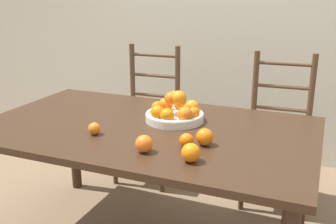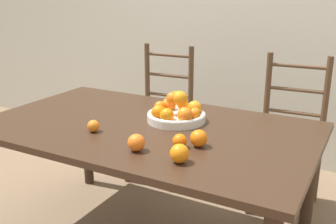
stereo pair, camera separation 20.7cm
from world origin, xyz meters
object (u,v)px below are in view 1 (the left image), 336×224
object	(u,v)px
orange_loose_3	(144,144)
chair_right	(278,135)
fruit_bowl	(175,112)
orange_loose_2	(191,153)
orange_loose_0	(94,129)
orange_loose_4	(205,137)
orange_loose_1	(186,140)
chair_left	(149,118)

from	to	relation	value
orange_loose_3	chair_right	bearing A→B (deg)	68.70
fruit_bowl	orange_loose_2	bearing A→B (deg)	-61.40
fruit_bowl	orange_loose_0	bearing A→B (deg)	-129.63
orange_loose_0	orange_loose_2	xyz separation A→B (m)	(0.55, -0.12, 0.01)
fruit_bowl	orange_loose_3	xyz separation A→B (m)	(0.03, -0.46, -0.01)
orange_loose_4	orange_loose_2	bearing A→B (deg)	-89.59
orange_loose_1	orange_loose_3	bearing A→B (deg)	-140.73
orange_loose_3	chair_right	xyz separation A→B (m)	(0.45, 1.16, -0.30)
orange_loose_0	chair_right	world-z (taller)	chair_right
fruit_bowl	orange_loose_4	world-z (taller)	fruit_bowl
orange_loose_1	orange_loose_3	xyz separation A→B (m)	(-0.15, -0.13, 0.01)
chair_right	fruit_bowl	bearing A→B (deg)	-127.74
orange_loose_1	chair_left	xyz separation A→B (m)	(-0.68, 1.03, -0.29)
chair_left	orange_loose_1	bearing A→B (deg)	-59.45
orange_loose_4	chair_right	bearing A→B (deg)	76.98
chair_left	orange_loose_2	bearing A→B (deg)	-60.25
orange_loose_2	chair_left	world-z (taller)	chair_left
orange_loose_3	orange_loose_4	bearing A→B (deg)	38.81
orange_loose_4	chair_right	xyz separation A→B (m)	(0.23, 0.97, -0.30)
orange_loose_2	chair_right	world-z (taller)	chair_right
fruit_bowl	chair_right	bearing A→B (deg)	55.13
chair_right	orange_loose_3	bearing A→B (deg)	-114.17
orange_loose_0	orange_loose_3	size ratio (longest dim) A/B	0.79
fruit_bowl	orange_loose_2	size ratio (longest dim) A/B	3.95
orange_loose_0	chair_left	distance (m)	1.11
orange_loose_4	orange_loose_0	bearing A→B (deg)	-172.20
fruit_bowl	orange_loose_4	size ratio (longest dim) A/B	3.99
fruit_bowl	chair_right	distance (m)	0.90
orange_loose_1	orange_loose_3	distance (m)	0.20
chair_right	orange_loose_2	bearing A→B (deg)	-103.66
orange_loose_1	chair_right	size ratio (longest dim) A/B	0.06
orange_loose_4	chair_right	distance (m)	1.04
fruit_bowl	orange_loose_4	distance (m)	0.38
fruit_bowl	orange_loose_4	xyz separation A→B (m)	(0.26, -0.28, -0.01)
fruit_bowl	orange_loose_3	size ratio (longest dim) A/B	4.08
orange_loose_2	chair_right	bearing A→B (deg)	79.20
orange_loose_3	orange_loose_4	world-z (taller)	orange_loose_4
chair_left	chair_right	bearing A→B (deg)	-2.92
orange_loose_0	orange_loose_1	world-z (taller)	orange_loose_1
fruit_bowl	orange_loose_1	xyz separation A→B (m)	(0.19, -0.33, -0.02)
orange_loose_0	orange_loose_1	size ratio (longest dim) A/B	0.94
orange_loose_3	chair_right	distance (m)	1.28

